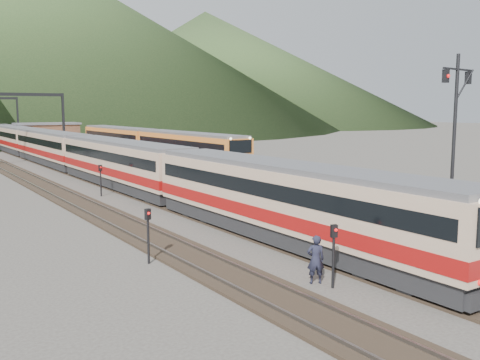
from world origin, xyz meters
TOP-DOWN VIEW (x-y plane):
  - track_main at (0.00, 40.00)m, footprint 2.60×200.00m
  - track_far at (-5.00, 40.00)m, footprint 2.60×200.00m
  - track_second at (11.50, 40.00)m, footprint 2.60×200.00m
  - platform at (5.60, 38.00)m, footprint 8.00×100.00m
  - gantry_near at (-2.85, 55.00)m, footprint 9.55×0.25m
  - station_shed at (5.60, 78.00)m, footprint 9.40×4.40m
  - hill_b at (30.00, 230.00)m, footprint 220.00×220.00m
  - hill_c at (110.00, 210.00)m, footprint 160.00×160.00m
  - main_train at (0.00, 53.70)m, footprint 3.05×104.58m
  - second_train at (11.50, 53.06)m, footprint 2.95×40.19m
  - signal_mast at (3.59, 5.64)m, footprint 2.19×0.44m
  - short_signal_a at (-2.63, 5.86)m, footprint 0.25×0.21m
  - short_signal_b at (-2.70, 29.72)m, footprint 0.26×0.22m
  - short_signal_c at (-6.80, 12.19)m, footprint 0.26×0.22m
  - worker at (-2.81, 6.58)m, footprint 0.77×0.67m

SIDE VIEW (x-z plane):
  - track_main at x=0.00m, z-range -0.05..0.18m
  - track_far at x=-5.00m, z-range -0.05..0.18m
  - track_second at x=11.50m, z-range -0.05..0.18m
  - platform at x=5.60m, z-range 0.00..1.00m
  - worker at x=-2.81m, z-range 0.00..1.78m
  - short_signal_a at x=-2.63m, z-range 0.33..2.60m
  - short_signal_b at x=-2.70m, z-range 0.33..2.60m
  - short_signal_c at x=-6.80m, z-range 0.33..2.60m
  - second_train at x=11.50m, z-range 0.23..3.83m
  - main_train at x=0.00m, z-range 0.23..3.95m
  - station_shed at x=5.60m, z-range 1.02..4.12m
  - signal_mast at x=3.59m, z-range 1.79..9.19m
  - gantry_near at x=-2.85m, z-range 1.59..9.59m
  - hill_c at x=110.00m, z-range 0.00..50.00m
  - hill_b at x=30.00m, z-range 0.00..75.00m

